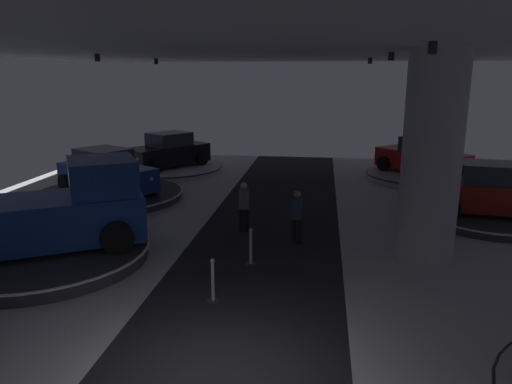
{
  "coord_description": "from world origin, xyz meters",
  "views": [
    {
      "loc": [
        1.59,
        -6.64,
        4.9
      ],
      "look_at": [
        -0.35,
        7.4,
        1.4
      ],
      "focal_mm": 34.06,
      "sensor_mm": 36.0,
      "label": 1
    }
  ],
  "objects_px": {
    "column_right": "(432,158)",
    "display_car_deep_right": "(423,157)",
    "display_platform_far_right": "(491,217)",
    "visitor_walking_near": "(297,213)",
    "display_platform_far_left": "(109,195)",
    "visitor_walking_far": "(244,204)",
    "display_platform_mid_left": "(42,254)",
    "display_car_far_left": "(106,173)",
    "display_platform_deep_left": "(168,168)",
    "display_platform_deep_right": "(420,176)",
    "display_car_deep_left": "(168,151)",
    "display_car_far_right": "(493,191)",
    "pickup_truck_mid_left": "(50,213)"
  },
  "relations": [
    {
      "from": "column_right",
      "to": "display_car_deep_right",
      "type": "relative_size",
      "value": 1.26
    },
    {
      "from": "display_platform_far_right",
      "to": "visitor_walking_near",
      "type": "bearing_deg",
      "value": -154.8
    },
    {
      "from": "column_right",
      "to": "visitor_walking_near",
      "type": "xyz_separation_m",
      "value": [
        -3.47,
        0.81,
        -1.84
      ]
    },
    {
      "from": "column_right",
      "to": "display_platform_far_left",
      "type": "distance_m",
      "value": 12.45
    },
    {
      "from": "display_car_deep_right",
      "to": "visitor_walking_far",
      "type": "bearing_deg",
      "value": -128.84
    },
    {
      "from": "column_right",
      "to": "display_platform_far_left",
      "type": "xyz_separation_m",
      "value": [
        -11.15,
        4.89,
        -2.58
      ]
    },
    {
      "from": "visitor_walking_near",
      "to": "display_platform_mid_left",
      "type": "bearing_deg",
      "value": -160.52
    },
    {
      "from": "display_car_far_left",
      "to": "display_platform_deep_left",
      "type": "relative_size",
      "value": 0.83
    },
    {
      "from": "display_platform_deep_right",
      "to": "visitor_walking_far",
      "type": "distance_m",
      "value": 11.21
    },
    {
      "from": "display_platform_deep_left",
      "to": "display_car_deep_left",
      "type": "distance_m",
      "value": 0.88
    },
    {
      "from": "display_car_far_right",
      "to": "visitor_walking_near",
      "type": "xyz_separation_m",
      "value": [
        -6.37,
        -3.02,
        -0.15
      ]
    },
    {
      "from": "display_platform_deep_right",
      "to": "display_platform_mid_left",
      "type": "distance_m",
      "value": 16.88
    },
    {
      "from": "display_platform_deep_left",
      "to": "visitor_walking_near",
      "type": "distance_m",
      "value": 12.12
    },
    {
      "from": "display_platform_far_right",
      "to": "visitor_walking_far",
      "type": "bearing_deg",
      "value": -164.95
    },
    {
      "from": "display_platform_deep_left",
      "to": "display_platform_mid_left",
      "type": "distance_m",
      "value": 12.17
    },
    {
      "from": "display_car_far_right",
      "to": "display_car_far_left",
      "type": "bearing_deg",
      "value": 175.61
    },
    {
      "from": "display_platform_far_left",
      "to": "pickup_truck_mid_left",
      "type": "bearing_deg",
      "value": -78.22
    },
    {
      "from": "display_car_far_right",
      "to": "display_car_deep_left",
      "type": "height_order",
      "value": "display_car_far_right"
    },
    {
      "from": "display_car_far_left",
      "to": "display_platform_deep_right",
      "type": "height_order",
      "value": "display_car_far_left"
    },
    {
      "from": "display_car_far_right",
      "to": "display_car_deep_left",
      "type": "bearing_deg",
      "value": 153.09
    },
    {
      "from": "display_car_far_left",
      "to": "display_platform_deep_left",
      "type": "xyz_separation_m",
      "value": [
        0.63,
        5.71,
        -0.92
      ]
    },
    {
      "from": "display_car_far_right",
      "to": "display_car_deep_right",
      "type": "relative_size",
      "value": 1.01
    },
    {
      "from": "display_platform_deep_left",
      "to": "display_car_far_left",
      "type": "bearing_deg",
      "value": -96.35
    },
    {
      "from": "pickup_truck_mid_left",
      "to": "visitor_walking_near",
      "type": "relative_size",
      "value": 3.54
    },
    {
      "from": "column_right",
      "to": "visitor_walking_far",
      "type": "bearing_deg",
      "value": 162.31
    },
    {
      "from": "display_platform_far_left",
      "to": "display_car_deep_right",
      "type": "bearing_deg",
      "value": 22.78
    },
    {
      "from": "column_right",
      "to": "display_platform_far_left",
      "type": "bearing_deg",
      "value": 156.31
    },
    {
      "from": "display_car_deep_right",
      "to": "pickup_truck_mid_left",
      "type": "relative_size",
      "value": 0.77
    },
    {
      "from": "display_platform_deep_left",
      "to": "visitor_walking_near",
      "type": "relative_size",
      "value": 3.45
    },
    {
      "from": "display_platform_far_left",
      "to": "display_car_far_right",
      "type": "distance_m",
      "value": 14.12
    },
    {
      "from": "display_platform_far_right",
      "to": "visitor_walking_near",
      "type": "relative_size",
      "value": 2.86
    },
    {
      "from": "display_car_deep_left",
      "to": "visitor_walking_near",
      "type": "distance_m",
      "value": 12.1
    },
    {
      "from": "display_platform_far_left",
      "to": "visitor_walking_near",
      "type": "distance_m",
      "value": 8.74
    },
    {
      "from": "visitor_walking_near",
      "to": "display_car_far_left",
      "type": "bearing_deg",
      "value": 152.03
    },
    {
      "from": "display_car_far_right",
      "to": "pickup_truck_mid_left",
      "type": "bearing_deg",
      "value": -157.78
    },
    {
      "from": "display_car_deep_left",
      "to": "display_platform_far_right",
      "type": "bearing_deg",
      "value": -26.87
    },
    {
      "from": "display_car_deep_left",
      "to": "visitor_walking_far",
      "type": "relative_size",
      "value": 2.81
    },
    {
      "from": "display_car_deep_left",
      "to": "visitor_walking_far",
      "type": "distance_m",
      "value": 10.47
    },
    {
      "from": "visitor_walking_far",
      "to": "display_platform_far_right",
      "type": "bearing_deg",
      "value": 15.05
    },
    {
      "from": "display_car_deep_right",
      "to": "display_car_deep_left",
      "type": "bearing_deg",
      "value": 178.66
    },
    {
      "from": "display_car_deep_left",
      "to": "display_platform_mid_left",
      "type": "xyz_separation_m",
      "value": [
        0.4,
        -12.18,
        -0.82
      ]
    },
    {
      "from": "display_platform_deep_left",
      "to": "display_car_far_right",
      "type": "bearing_deg",
      "value": -26.79
    },
    {
      "from": "column_right",
      "to": "display_platform_deep_left",
      "type": "relative_size",
      "value": 1.0
    },
    {
      "from": "display_car_far_right",
      "to": "visitor_walking_near",
      "type": "relative_size",
      "value": 2.78
    },
    {
      "from": "display_car_deep_left",
      "to": "display_platform_deep_right",
      "type": "bearing_deg",
      "value": -1.24
    },
    {
      "from": "visitor_walking_near",
      "to": "display_platform_deep_right",
      "type": "bearing_deg",
      "value": 61.04
    },
    {
      "from": "display_platform_far_left",
      "to": "display_platform_deep_left",
      "type": "xyz_separation_m",
      "value": [
        0.61,
        5.72,
        -0.02
      ]
    },
    {
      "from": "display_platform_mid_left",
      "to": "visitor_walking_near",
      "type": "relative_size",
      "value": 3.57
    },
    {
      "from": "visitor_walking_far",
      "to": "display_platform_far_left",
      "type": "bearing_deg",
      "value": 151.53
    },
    {
      "from": "display_platform_deep_right",
      "to": "visitor_walking_near",
      "type": "xyz_separation_m",
      "value": [
        -5.29,
        -9.56,
        0.74
      ]
    }
  ]
}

